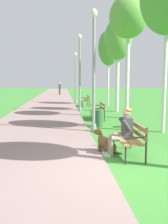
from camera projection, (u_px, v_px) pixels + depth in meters
ground_plane at (127, 171)px, 5.48m from camera, size 120.00×120.00×0.00m
paved_path at (53, 97)px, 29.01m from camera, size 4.06×60.00×0.04m
park_bench_near at (131, 136)px, 6.57m from camera, size 0.55×1.50×0.85m
park_bench_mid at (99, 109)px, 12.72m from camera, size 0.55×1.50×0.85m
park_bench_far at (86, 100)px, 19.03m from camera, size 0.55×1.50×0.85m
person_seated_on_near_bench at (123, 130)px, 6.54m from camera, size 0.74×0.49×1.25m
dog_brown at (106, 143)px, 6.83m from camera, size 0.79×0.46×0.71m
lamp_post_near at (94, 70)px, 9.36m from camera, size 0.24×0.24×4.47m
lamp_post_mid at (80, 72)px, 15.84m from camera, size 0.24×0.24×4.73m
lamp_post_far at (76, 77)px, 21.93m from camera, size 0.24×0.24×4.28m
birch_tree_third at (128, 18)px, 12.67m from camera, size 1.90×2.06×6.13m
birch_tree_fourth at (118, 40)px, 15.47m from camera, size 1.65×1.61×5.65m
birch_tree_fifth at (109, 48)px, 19.69m from camera, size 1.60×1.59×5.79m
litter_bin at (99, 118)px, 10.79m from camera, size 0.36×0.36×0.70m
pedestrian_distant at (60, 89)px, 34.23m from camera, size 0.32×0.22×1.65m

